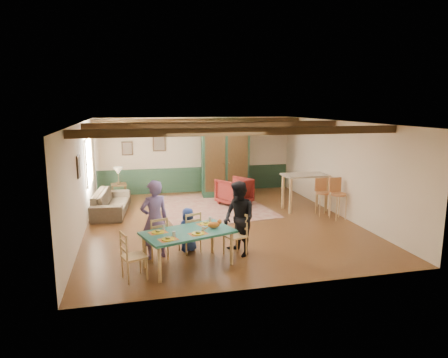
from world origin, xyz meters
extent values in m
plane|color=#4F2D16|center=(0.00, 0.00, 0.00)|extent=(8.00, 8.00, 0.00)
cube|color=beige|center=(0.00, 4.00, 1.35)|extent=(7.00, 0.02, 2.70)
cube|color=beige|center=(-3.50, 0.00, 1.35)|extent=(0.02, 8.00, 2.70)
cube|color=beige|center=(3.50, 0.00, 1.35)|extent=(0.02, 8.00, 2.70)
cube|color=beige|center=(0.00, 0.00, 2.70)|extent=(7.00, 8.00, 0.02)
cube|color=#1B3222|center=(0.00, 3.98, 0.45)|extent=(6.95, 0.03, 0.90)
cube|color=black|center=(0.00, -2.30, 2.61)|extent=(6.95, 0.16, 0.16)
cube|color=black|center=(0.00, 0.40, 2.61)|extent=(6.95, 0.16, 0.16)
cube|color=black|center=(0.00, 3.00, 2.61)|extent=(6.95, 0.16, 0.16)
imported|color=#725B9D|center=(-1.88, -2.16, 0.82)|extent=(0.70, 0.57, 1.65)
imported|color=black|center=(-0.14, -2.38, 0.79)|extent=(0.81, 0.92, 1.58)
imported|color=navy|center=(-1.15, -1.92, 0.48)|extent=(0.54, 0.44, 0.96)
cube|color=tan|center=(0.09, 1.67, 0.01)|extent=(3.55, 4.07, 0.01)
cube|color=black|center=(0.87, 3.09, 1.24)|extent=(1.81, 0.84, 2.49)
imported|color=#430D0E|center=(0.87, 1.83, 0.43)|extent=(1.27, 1.28, 0.85)
imported|color=#403628|center=(-2.91, 1.65, 0.33)|extent=(1.11, 2.33, 0.66)
camera|label=1|loc=(-2.29, -10.17, 3.16)|focal=32.00mm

